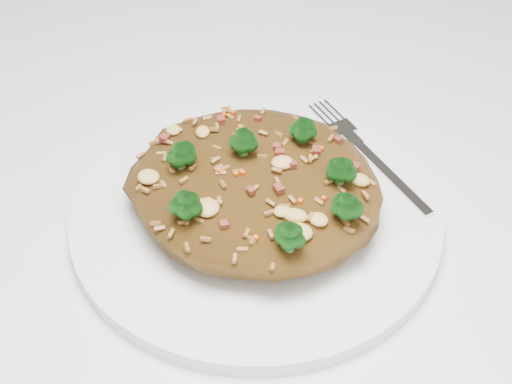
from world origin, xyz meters
TOP-DOWN VIEW (x-y plane):
  - dining_table at (0.00, 0.00)m, footprint 1.20×0.80m
  - plate at (0.08, -0.08)m, footprint 0.29×0.29m
  - fried_rice at (0.08, -0.08)m, footprint 0.20×0.18m
  - fork at (0.15, 0.01)m, footprint 0.14×0.11m

SIDE VIEW (x-z plane):
  - dining_table at x=0.00m, z-range 0.28..1.03m
  - plate at x=0.08m, z-range 0.75..0.76m
  - fork at x=0.15m, z-range 0.76..0.77m
  - fried_rice at x=0.08m, z-range 0.76..0.83m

